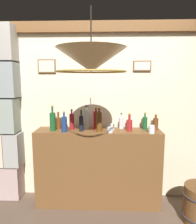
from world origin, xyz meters
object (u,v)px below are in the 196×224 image
at_px(liquor_bottle_vermouth, 96,120).
at_px(liquor_bottle_rye, 145,123).
at_px(liquor_bottle_scotch, 58,123).
at_px(liquor_bottle_vodka, 121,123).
at_px(liquor_bottle_amaro, 64,124).
at_px(glass_tumbler_highball, 152,129).
at_px(liquor_bottle_tequila, 72,121).
at_px(glass_tumbler_rocks, 112,127).
at_px(liquor_bottle_bourbon, 81,123).
at_px(liquor_bottle_mezcal, 87,119).
at_px(liquor_bottle_whiskey, 156,123).
at_px(liquor_bottle_port, 129,124).
at_px(liquor_bottle_gin, 53,121).
at_px(liquor_bottle_brandy, 99,121).
at_px(glass_tumbler_shot, 110,130).
at_px(pendant_lamp, 91,61).

distance_m(liquor_bottle_vermouth, liquor_bottle_rye, 0.65).
relative_size(liquor_bottle_scotch, liquor_bottle_vodka, 1.08).
bearing_deg(liquor_bottle_rye, liquor_bottle_amaro, -170.62).
relative_size(liquor_bottle_scotch, glass_tumbler_highball, 2.25).
bearing_deg(liquor_bottle_tequila, glass_tumbler_rocks, -4.53).
bearing_deg(liquor_bottle_bourbon, liquor_bottle_mezcal, 66.46).
height_order(liquor_bottle_whiskey, liquor_bottle_rye, liquor_bottle_rye).
xyz_separation_m(liquor_bottle_tequila, glass_tumbler_rocks, (0.54, -0.04, -0.07)).
bearing_deg(liquor_bottle_vermouth, liquor_bottle_whiskey, 1.01).
height_order(liquor_bottle_mezcal, liquor_bottle_scotch, liquor_bottle_mezcal).
bearing_deg(liquor_bottle_mezcal, liquor_bottle_whiskey, -1.19).
height_order(liquor_bottle_port, liquor_bottle_rye, liquor_bottle_rye).
relative_size(liquor_bottle_gin, liquor_bottle_scotch, 1.45).
xyz_separation_m(liquor_bottle_scotch, liquor_bottle_bourbon, (0.32, -0.11, 0.02)).
distance_m(liquor_bottle_gin, liquor_bottle_bourbon, 0.38).
bearing_deg(liquor_bottle_mezcal, liquor_bottle_gin, -164.69).
height_order(liquor_bottle_vermouth, liquor_bottle_mezcal, liquor_bottle_mezcal).
xyz_separation_m(liquor_bottle_scotch, liquor_bottle_brandy, (0.55, -0.12, 0.05)).
bearing_deg(liquor_bottle_amaro, glass_tumbler_shot, -1.12).
bearing_deg(liquor_bottle_gin, pendant_lamp, -55.66).
bearing_deg(glass_tumbler_rocks, glass_tumbler_highball, -14.90).
relative_size(liquor_bottle_vodka, glass_tumbler_shot, 2.96).
bearing_deg(liquor_bottle_scotch, liquor_bottle_gin, -117.73).
height_order(liquor_bottle_vermouth, glass_tumbler_rocks, liquor_bottle_vermouth).
bearing_deg(liquor_bottle_tequila, glass_tumbler_highball, -9.52).
xyz_separation_m(liquor_bottle_amaro, liquor_bottle_whiskey, (1.19, 0.17, -0.02)).
bearing_deg(liquor_bottle_port, liquor_bottle_vodka, 131.59).
distance_m(liquor_bottle_mezcal, glass_tumbler_rocks, 0.37).
distance_m(liquor_bottle_amaro, liquor_bottle_brandy, 0.45).
distance_m(liquor_bottle_bourbon, liquor_bottle_vodka, 0.54).
relative_size(liquor_bottle_scotch, glass_tumbler_rocks, 2.66).
xyz_separation_m(liquor_bottle_amaro, liquor_bottle_mezcal, (0.27, 0.19, 0.03)).
bearing_deg(liquor_bottle_mezcal, glass_tumbler_shot, -32.63).
bearing_deg(liquor_bottle_port, pendant_lamp, -116.74).
bearing_deg(liquor_bottle_vodka, liquor_bottle_tequila, -174.37).
xyz_separation_m(liquor_bottle_gin, glass_tumbler_shot, (0.74, -0.08, -0.09)).
xyz_separation_m(liquor_bottle_brandy, liquor_bottle_tequila, (-0.37, 0.10, -0.02)).
xyz_separation_m(liquor_bottle_vermouth, glass_tumbler_shot, (0.18, -0.17, -0.09)).
height_order(liquor_bottle_port, glass_tumbler_rocks, liquor_bottle_port).
bearing_deg(liquor_bottle_port, liquor_bottle_brandy, -172.11).
relative_size(liquor_bottle_whiskey, liquor_bottle_vodka, 0.99).
bearing_deg(liquor_bottle_brandy, liquor_bottle_bourbon, 176.56).
bearing_deg(glass_tumbler_rocks, glass_tumbler_shot, -105.44).
xyz_separation_m(liquor_bottle_gin, liquor_bottle_whiskey, (1.35, 0.10, -0.04)).
relative_size(liquor_bottle_scotch, liquor_bottle_bourbon, 0.82).
bearing_deg(liquor_bottle_vermouth, liquor_bottle_vodka, 8.64).
bearing_deg(pendant_lamp, liquor_bottle_scotch, 118.98).
bearing_deg(liquor_bottle_whiskey, liquor_bottle_brandy, -170.45).
relative_size(liquor_bottle_gin, liquor_bottle_whiskey, 1.58).
xyz_separation_m(liquor_bottle_amaro, pendant_lamp, (0.40, -0.76, 0.72)).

